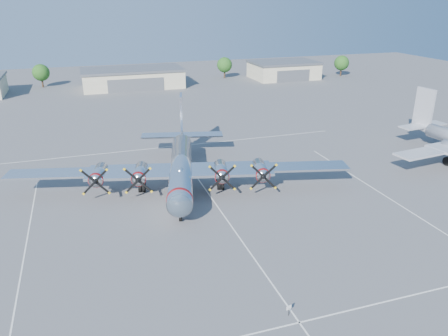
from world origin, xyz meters
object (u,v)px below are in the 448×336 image
object	(u,v)px
hangar_center	(133,78)
info_placard	(289,309)
tree_west	(41,73)
hangar_east	(284,70)
tree_far_east	(342,63)
main_bomber_b29	(182,185)
tree_east	(225,65)

from	to	relation	value
hangar_center	info_placard	size ratio (longest dim) A/B	29.06
tree_west	hangar_east	bearing A→B (deg)	-6.28
hangar_center	tree_west	xyz separation A→B (m)	(-25.00, 8.04, 1.51)
tree_west	tree_far_east	world-z (taller)	same
tree_far_east	main_bomber_b29	world-z (taller)	tree_far_east
main_bomber_b29	info_placard	world-z (taller)	main_bomber_b29
hangar_east	info_placard	size ratio (longest dim) A/B	20.93
tree_east	tree_far_east	size ratio (longest dim) A/B	1.00
tree_west	tree_east	size ratio (longest dim) A/B	1.00
hangar_center	tree_east	distance (m)	30.64
tree_west	info_placard	world-z (taller)	tree_west
hangar_east	info_placard	distance (m)	113.77
tree_east	main_bomber_b29	world-z (taller)	tree_east
hangar_east	tree_far_east	size ratio (longest dim) A/B	3.10
hangar_center	tree_east	bearing A→B (deg)	11.38
hangar_east	info_placard	bearing A→B (deg)	-115.21
hangar_east	hangar_center	bearing A→B (deg)	-180.00
main_bomber_b29	info_placard	bearing A→B (deg)	-71.72
tree_far_east	info_placard	xyz separation A→B (m)	(-68.45, -100.95, -3.53)
hangar_east	tree_east	bearing A→B (deg)	161.46
hangar_center	info_placard	bearing A→B (deg)	-90.25
tree_far_east	main_bomber_b29	xyz separation A→B (m)	(-70.70, -71.93, -4.22)
hangar_east	main_bomber_b29	xyz separation A→B (m)	(-50.70, -73.90, -2.71)
tree_west	main_bomber_b29	xyz separation A→B (m)	(22.30, -81.93, -4.22)
main_bomber_b29	tree_east	bearing A→B (deg)	81.59
hangar_center	hangar_east	bearing A→B (deg)	0.00
hangar_center	hangar_east	world-z (taller)	same
hangar_east	main_bomber_b29	distance (m)	89.66
info_placard	tree_east	bearing A→B (deg)	57.53
hangar_center	main_bomber_b29	size ratio (longest dim) A/B	0.64
tree_far_east	info_placard	world-z (taller)	tree_far_east
hangar_center	tree_west	distance (m)	26.30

